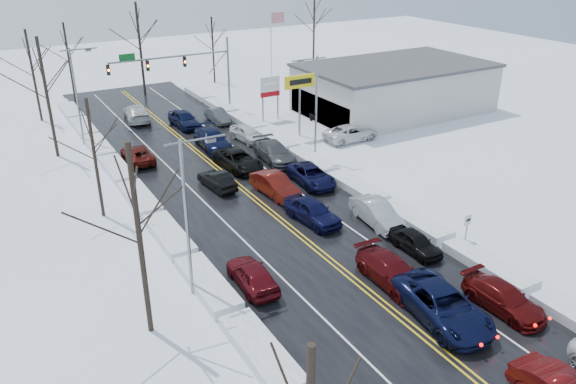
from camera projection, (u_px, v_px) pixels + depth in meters
ground at (289, 227)px, 38.11m from camera, size 160.00×160.00×0.00m
road_surface at (275, 215)px, 39.68m from camera, size 14.00×84.00×0.01m
snow_bank_left at (172, 242)px, 36.22m from camera, size 1.74×72.00×0.60m
snow_bank_right at (361, 193)px, 43.15m from camera, size 1.74×72.00×0.60m
traffic_signal_mast at (184, 65)px, 59.41m from camera, size 13.28×0.39×8.00m
tires_plus_sign at (300, 86)px, 53.39m from camera, size 3.20×0.34×6.00m
used_vehicles_sign at (270, 89)px, 58.81m from camera, size 2.20×0.22×4.65m
speed_limit_sign at (467, 225)px, 34.88m from camera, size 0.55×0.09×2.35m
flagpole at (272, 48)px, 66.14m from camera, size 1.87×1.20×10.00m
dealership_building at (394, 88)px, 62.08m from camera, size 20.40×12.40×5.30m
streetlight_ne at (314, 100)px, 47.54m from camera, size 3.20×0.25×9.00m
streetlight_sw at (189, 206)px, 28.97m from camera, size 3.20×0.25×9.00m
streetlight_nw at (78, 89)px, 50.99m from camera, size 3.20×0.25×9.00m
tree_left_b at (135, 205)px, 25.24m from camera, size 4.00×4.00×10.00m
tree_left_c at (92, 136)px, 37.14m from camera, size 3.40×3.40×8.50m
tree_left_d at (43, 75)px, 47.25m from camera, size 4.20×4.20×10.50m
tree_left_e at (30, 58)px, 57.16m from camera, size 3.80×3.80×9.50m
tree_far_b at (67, 46)px, 65.00m from camera, size 3.60×3.60×9.00m
tree_far_c at (138, 31)px, 66.49m from camera, size 4.40×4.40×11.00m
tree_far_d at (212, 37)px, 72.95m from camera, size 3.40×3.40×8.50m
tree_far_e at (314, 17)px, 80.05m from camera, size 4.20×4.20×10.50m
queued_car_2 at (441, 319)px, 28.99m from camera, size 3.62×6.48×1.71m
queued_car_3 at (391, 283)px, 31.97m from camera, size 2.33×5.31×1.52m
queued_car_4 at (312, 222)px, 38.80m from camera, size 2.44×4.98×1.64m
queued_car_5 at (275, 195)px, 42.80m from camera, size 2.09×5.02×1.61m
queued_car_6 at (238, 168)px, 47.72m from camera, size 2.88×5.62×1.52m
queued_car_7 at (213, 148)px, 52.18m from camera, size 2.83×6.00×1.69m
queued_car_8 at (185, 127)px, 57.88m from camera, size 2.29×5.08×1.69m
queued_car_11 at (502, 309)px, 29.74m from camera, size 2.03×4.79×1.38m
queued_car_12 at (414, 251)px, 35.15m from camera, size 1.58×3.89×1.32m
queued_car_13 at (376, 223)px, 38.57m from camera, size 2.11×4.96×1.59m
queued_car_14 at (311, 184)px, 44.73m from camera, size 2.69×5.28×1.43m
queued_car_15 at (275, 161)px, 49.23m from camera, size 2.77×5.76×1.62m
queued_car_16 at (248, 141)px, 54.01m from camera, size 2.26×4.60×1.51m
queued_car_17 at (218, 122)px, 59.43m from camera, size 1.49×4.26×1.40m
oncoming_car_0 at (217, 188)px, 43.94m from camera, size 1.83×4.25×1.36m
oncoming_car_1 at (138, 162)px, 49.02m from camera, size 2.57×5.06×1.37m
oncoming_car_2 at (137, 120)px, 60.02m from camera, size 3.04×6.01×1.67m
oncoming_car_3 at (253, 286)px, 31.69m from camera, size 1.98×4.50×1.51m
parked_car_0 at (351, 140)px, 54.14m from camera, size 5.53×2.60×1.53m
parked_car_1 at (345, 122)px, 59.36m from camera, size 2.69×5.94×1.69m
parked_car_2 at (312, 117)px, 61.22m from camera, size 2.12×5.00×1.69m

